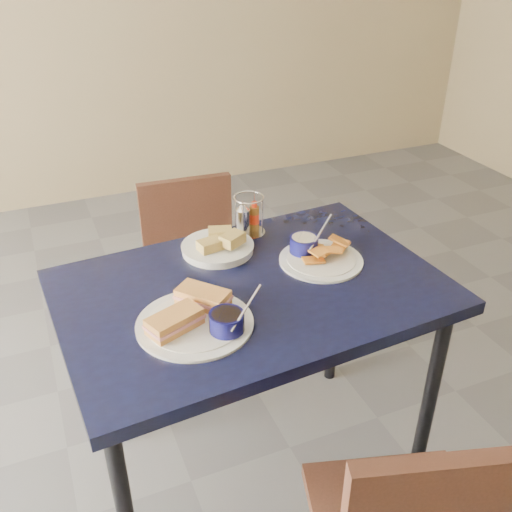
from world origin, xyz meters
name	(u,v)px	position (x,y,z in m)	size (l,w,h in m)	color
ground	(191,481)	(0.00, 0.00, 0.00)	(6.00, 6.00, 0.00)	#535458
dining_table	(252,307)	(0.22, -0.01, 0.67)	(1.13, 0.79, 0.75)	black
chair_far	(193,264)	(0.23, 0.65, 0.45)	(0.40, 0.38, 0.79)	black
sandwich_plate	(198,317)	(0.03, -0.12, 0.77)	(0.32, 0.31, 0.12)	white
plantain_plate	(315,253)	(0.46, 0.06, 0.77)	(0.26, 0.26, 0.12)	white
bread_basket	(219,246)	(0.20, 0.21, 0.77)	(0.23, 0.23, 0.07)	white
condiment_caddy	(247,218)	(0.33, 0.29, 0.81)	(0.11, 0.11, 0.14)	silver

